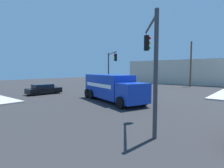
% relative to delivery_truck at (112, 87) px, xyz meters
% --- Properties ---
extents(ground_plane, '(100.00, 100.00, 0.00)m').
position_rel_delivery_truck_xyz_m(ground_plane, '(0.52, 0.56, -1.41)').
color(ground_plane, '#2B2B2D').
extents(delivery_truck, '(8.77, 5.31, 2.66)m').
position_rel_delivery_truck_xyz_m(delivery_truck, '(0.00, 0.00, 0.00)').
color(delivery_truck, '#1438AD').
rests_on(delivery_truck, ground).
extents(traffic_light_primary, '(2.42, 3.29, 5.84)m').
position_rel_delivery_truck_xyz_m(traffic_light_primary, '(7.17, -5.40, 2.41)').
color(traffic_light_primary, '#38383D').
rests_on(traffic_light_primary, ground).
extents(traffic_light_secondary, '(3.95, 3.05, 5.77)m').
position_rel_delivery_truck_xyz_m(traffic_light_secondary, '(-5.48, 6.42, 2.43)').
color(traffic_light_secondary, '#38383D').
rests_on(traffic_light_secondary, ground).
extents(sedan_black, '(2.33, 4.44, 1.31)m').
position_rel_delivery_truck_xyz_m(sedan_black, '(-10.18, -1.59, -0.78)').
color(sedan_black, black).
rests_on(sedan_black, ground).
extents(utility_pole, '(0.64, 2.17, 8.50)m').
position_rel_delivery_truck_xyz_m(utility_pole, '(1.29, 21.92, 2.98)').
color(utility_pole, brown).
rests_on(utility_pole, ground).
extents(building_backdrop, '(23.10, 6.00, 5.37)m').
position_rel_delivery_truck_xyz_m(building_backdrop, '(-3.11, 28.12, 1.27)').
color(building_backdrop, beige).
rests_on(building_backdrop, ground).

